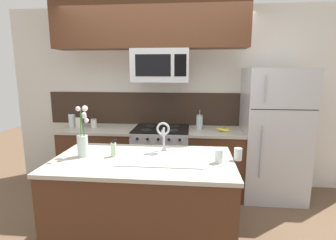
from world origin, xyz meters
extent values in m
plane|color=brown|center=(0.00, 0.00, 0.00)|extent=(10.00, 10.00, 0.00)
cube|color=silver|center=(0.30, 1.28, 1.30)|extent=(5.20, 0.10, 2.60)
cube|color=#332319|center=(0.00, 1.22, 1.15)|extent=(3.52, 0.01, 0.48)
cube|color=#4C2B19|center=(-0.89, 0.90, 0.44)|extent=(1.02, 0.62, 0.88)
cube|color=#B2AD9E|center=(-0.89, 0.90, 0.89)|extent=(1.05, 0.65, 0.03)
cube|color=#4C2B19|center=(0.74, 0.90, 0.44)|extent=(0.73, 0.62, 0.88)
cube|color=#B2AD9E|center=(0.74, 0.90, 0.89)|extent=(0.76, 0.65, 0.03)
cube|color=#B7BABF|center=(0.00, 0.90, 0.46)|extent=(0.76, 0.62, 0.91)
cube|color=black|center=(0.00, 0.90, 0.92)|extent=(0.76, 0.62, 0.01)
cylinder|color=black|center=(-0.18, 0.76, 0.93)|extent=(0.15, 0.15, 0.01)
cylinder|color=black|center=(0.18, 0.76, 0.93)|extent=(0.15, 0.15, 0.01)
cylinder|color=black|center=(-0.18, 1.04, 0.93)|extent=(0.15, 0.15, 0.01)
cylinder|color=black|center=(0.18, 1.04, 0.93)|extent=(0.15, 0.15, 0.01)
cylinder|color=black|center=(-0.27, 0.58, 0.85)|extent=(0.03, 0.02, 0.03)
cylinder|color=black|center=(-0.14, 0.58, 0.85)|extent=(0.03, 0.02, 0.03)
cylinder|color=black|center=(0.00, 0.58, 0.85)|extent=(0.03, 0.02, 0.03)
cylinder|color=black|center=(0.14, 0.58, 0.85)|extent=(0.03, 0.02, 0.03)
cylinder|color=black|center=(0.27, 0.58, 0.85)|extent=(0.03, 0.02, 0.03)
cube|color=#B7BABF|center=(0.00, 0.88, 1.77)|extent=(0.74, 0.40, 0.42)
cube|color=black|center=(-0.07, 0.68, 1.77)|extent=(0.45, 0.00, 0.27)
cube|color=black|center=(0.27, 0.68, 1.77)|extent=(0.15, 0.00, 0.27)
cube|color=#4C2B19|center=(-0.14, 0.85, 2.28)|extent=(2.50, 0.34, 0.60)
cube|color=#B7BABF|center=(1.51, 0.92, 0.87)|extent=(0.80, 0.72, 1.74)
cube|color=black|center=(1.51, 0.56, 1.25)|extent=(0.77, 0.00, 0.01)
cylinder|color=#99999E|center=(1.27, 0.54, 1.50)|extent=(0.01, 0.01, 0.31)
cylinder|color=#99999E|center=(1.27, 0.54, 0.73)|extent=(0.01, 0.01, 0.66)
cylinder|color=silver|center=(-1.30, 0.92, 1.01)|extent=(0.09, 0.09, 0.19)
cylinder|color=black|center=(-1.30, 0.92, 1.11)|extent=(0.09, 0.09, 0.02)
cylinder|color=silver|center=(-1.18, 0.89, 0.99)|extent=(0.10, 0.10, 0.15)
cylinder|color=black|center=(-1.18, 0.89, 1.07)|extent=(0.10, 0.10, 0.02)
cylinder|color=silver|center=(-0.97, 0.91, 0.97)|extent=(0.08, 0.08, 0.11)
cylinder|color=#B2B2B7|center=(-0.97, 0.91, 1.03)|extent=(0.08, 0.08, 0.01)
ellipsoid|color=yellow|center=(0.84, 0.83, 0.93)|extent=(0.16, 0.13, 0.05)
ellipsoid|color=yellow|center=(0.84, 0.85, 0.93)|extent=(0.17, 0.10, 0.05)
ellipsoid|color=yellow|center=(0.85, 0.83, 0.93)|extent=(0.18, 0.07, 0.06)
ellipsoid|color=yellow|center=(0.85, 0.85, 0.93)|extent=(0.18, 0.06, 0.06)
ellipsoid|color=yellow|center=(0.86, 0.83, 0.93)|extent=(0.17, 0.10, 0.05)
ellipsoid|color=yellow|center=(0.86, 0.85, 0.93)|extent=(0.16, 0.13, 0.05)
cylinder|color=brown|center=(0.85, 0.84, 0.96)|extent=(0.02, 0.02, 0.03)
cylinder|color=silver|center=(0.53, 0.96, 1.00)|extent=(0.09, 0.09, 0.18)
cylinder|color=#A3A3AA|center=(0.53, 0.96, 1.10)|extent=(0.08, 0.08, 0.02)
cylinder|color=#A3A3AA|center=(0.53, 0.96, 1.14)|extent=(0.01, 0.01, 0.05)
sphere|color=#A3A3AA|center=(0.53, 0.96, 1.17)|extent=(0.02, 0.02, 0.02)
cube|color=#4C2B19|center=(-0.02, -0.35, 0.44)|extent=(1.62, 0.90, 0.88)
cube|color=#B2AD9E|center=(-0.02, -0.35, 0.89)|extent=(1.65, 0.93, 0.03)
cube|color=#ADAFB5|center=(0.15, -0.35, 0.91)|extent=(0.76, 0.44, 0.01)
cube|color=#ADAFB5|center=(-0.03, -0.35, 0.84)|extent=(0.30, 0.33, 0.15)
cube|color=#ADAFB5|center=(0.32, -0.35, 0.84)|extent=(0.30, 0.33, 0.15)
cylinder|color=#B7BABF|center=(0.15, -0.09, 0.92)|extent=(0.04, 0.04, 0.02)
cylinder|color=#B7BABF|center=(0.15, -0.09, 1.04)|extent=(0.02, 0.02, 0.22)
torus|color=#B7BABF|center=(0.15, -0.14, 1.15)|extent=(0.13, 0.02, 0.13)
cylinder|color=#B7BABF|center=(0.15, -0.20, 1.12)|extent=(0.02, 0.02, 0.06)
cube|color=#B7BABF|center=(0.18, -0.09, 0.95)|extent=(0.07, 0.01, 0.01)
cylinder|color=beige|center=(-0.30, -0.31, 0.98)|extent=(0.05, 0.05, 0.13)
cylinder|color=black|center=(-0.30, -0.31, 1.05)|extent=(0.02, 0.02, 0.02)
cube|color=black|center=(-0.29, -0.31, 1.07)|extent=(0.03, 0.01, 0.01)
cylinder|color=silver|center=(0.67, -0.39, 0.97)|extent=(0.07, 0.07, 0.12)
cylinder|color=silver|center=(0.85, -0.30, 0.97)|extent=(0.07, 0.07, 0.11)
cylinder|color=silver|center=(-0.59, -0.34, 1.01)|extent=(0.10, 0.10, 0.20)
cylinder|color=silver|center=(-0.59, -0.34, 0.95)|extent=(0.09, 0.09, 0.06)
cylinder|color=#386B2D|center=(-0.57, -0.33, 1.11)|extent=(0.05, 0.02, 0.28)
sphere|color=silver|center=(-0.55, -0.32, 1.25)|extent=(0.05, 0.05, 0.05)
cylinder|color=#386B2D|center=(-0.59, -0.36, 1.17)|extent=(0.01, 0.05, 0.40)
sphere|color=silver|center=(-0.60, -0.38, 1.37)|extent=(0.04, 0.04, 0.04)
cylinder|color=#386B2D|center=(-0.58, -0.33, 1.13)|extent=(0.04, 0.01, 0.32)
sphere|color=silver|center=(-0.56, -0.33, 1.29)|extent=(0.04, 0.04, 0.04)
cylinder|color=#386B2D|center=(-0.57, -0.34, 1.14)|extent=(0.04, 0.02, 0.34)
sphere|color=silver|center=(-0.56, -0.35, 1.31)|extent=(0.04, 0.04, 0.04)
cylinder|color=#386B2D|center=(-0.59, -0.30, 1.16)|extent=(0.02, 0.08, 0.38)
sphere|color=silver|center=(-0.58, -0.26, 1.36)|extent=(0.06, 0.06, 0.06)
cylinder|color=#386B2D|center=(-0.59, -0.31, 1.13)|extent=(0.02, 0.05, 0.32)
sphere|color=silver|center=(-0.58, -0.29, 1.29)|extent=(0.04, 0.04, 0.04)
camera|label=1|loc=(0.44, -2.62, 1.71)|focal=28.00mm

